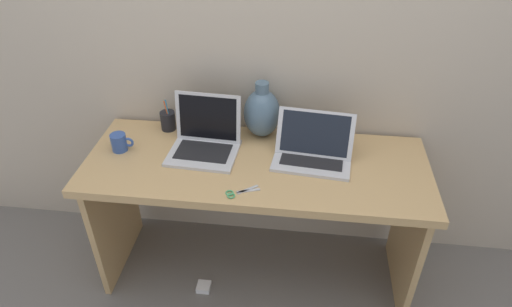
{
  "coord_description": "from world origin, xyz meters",
  "views": [
    {
      "loc": [
        0.19,
        -1.62,
        1.94
      ],
      "look_at": [
        0.0,
        0.0,
        0.79
      ],
      "focal_mm": 31.12,
      "sensor_mm": 36.0,
      "label": 1
    }
  ],
  "objects_px": {
    "pen_cup": "(168,120)",
    "laptop_left": "(205,137)",
    "coffee_mug": "(119,142)",
    "power_brick": "(204,287)",
    "laptop_right": "(313,148)",
    "scissors": "(237,193)",
    "green_vase": "(262,113)"
  },
  "relations": [
    {
      "from": "pen_cup",
      "to": "laptop_left",
      "type": "bearing_deg",
      "value": -33.32
    },
    {
      "from": "laptop_left",
      "to": "coffee_mug",
      "type": "bearing_deg",
      "value": -171.13
    },
    {
      "from": "pen_cup",
      "to": "power_brick",
      "type": "distance_m",
      "value": 0.89
    },
    {
      "from": "laptop_left",
      "to": "pen_cup",
      "type": "relative_size",
      "value": 1.89
    },
    {
      "from": "laptop_right",
      "to": "coffee_mug",
      "type": "bearing_deg",
      "value": -177.34
    },
    {
      "from": "coffee_mug",
      "to": "scissors",
      "type": "relative_size",
      "value": 0.77
    },
    {
      "from": "laptop_left",
      "to": "laptop_right",
      "type": "relative_size",
      "value": 0.89
    },
    {
      "from": "pen_cup",
      "to": "coffee_mug",
      "type": "bearing_deg",
      "value": -129.77
    },
    {
      "from": "laptop_right",
      "to": "green_vase",
      "type": "distance_m",
      "value": 0.32
    },
    {
      "from": "laptop_right",
      "to": "laptop_left",
      "type": "bearing_deg",
      "value": 177.69
    },
    {
      "from": "laptop_left",
      "to": "scissors",
      "type": "distance_m",
      "value": 0.37
    },
    {
      "from": "laptop_right",
      "to": "pen_cup",
      "type": "height_order",
      "value": "laptop_right"
    },
    {
      "from": "laptop_left",
      "to": "power_brick",
      "type": "relative_size",
      "value": 4.71
    },
    {
      "from": "laptop_right",
      "to": "scissors",
      "type": "xyz_separation_m",
      "value": [
        -0.31,
        -0.29,
        -0.05
      ]
    },
    {
      "from": "green_vase",
      "to": "power_brick",
      "type": "height_order",
      "value": "green_vase"
    },
    {
      "from": "coffee_mug",
      "to": "power_brick",
      "type": "xyz_separation_m",
      "value": [
        0.39,
        -0.19,
        -0.76
      ]
    },
    {
      "from": "coffee_mug",
      "to": "scissors",
      "type": "bearing_deg",
      "value": -22.7
    },
    {
      "from": "power_brick",
      "to": "laptop_right",
      "type": "bearing_deg",
      "value": 23.83
    },
    {
      "from": "laptop_left",
      "to": "scissors",
      "type": "bearing_deg",
      "value": -57.92
    },
    {
      "from": "laptop_left",
      "to": "power_brick",
      "type": "bearing_deg",
      "value": -92.16
    },
    {
      "from": "power_brick",
      "to": "coffee_mug",
      "type": "bearing_deg",
      "value": 154.68
    },
    {
      "from": "coffee_mug",
      "to": "power_brick",
      "type": "distance_m",
      "value": 0.88
    },
    {
      "from": "green_vase",
      "to": "pen_cup",
      "type": "xyz_separation_m",
      "value": [
        -0.48,
        -0.01,
        -0.08
      ]
    },
    {
      "from": "coffee_mug",
      "to": "pen_cup",
      "type": "height_order",
      "value": "pen_cup"
    },
    {
      "from": "scissors",
      "to": "green_vase",
      "type": "bearing_deg",
      "value": 83.37
    },
    {
      "from": "coffee_mug",
      "to": "laptop_right",
      "type": "bearing_deg",
      "value": 2.66
    },
    {
      "from": "laptop_right",
      "to": "power_brick",
      "type": "relative_size",
      "value": 5.31
    },
    {
      "from": "scissors",
      "to": "laptop_left",
      "type": "bearing_deg",
      "value": 122.08
    },
    {
      "from": "green_vase",
      "to": "laptop_left",
      "type": "bearing_deg",
      "value": -148.37
    },
    {
      "from": "green_vase",
      "to": "coffee_mug",
      "type": "distance_m",
      "value": 0.69
    },
    {
      "from": "coffee_mug",
      "to": "scissors",
      "type": "height_order",
      "value": "coffee_mug"
    },
    {
      "from": "green_vase",
      "to": "pen_cup",
      "type": "distance_m",
      "value": 0.48
    }
  ]
}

